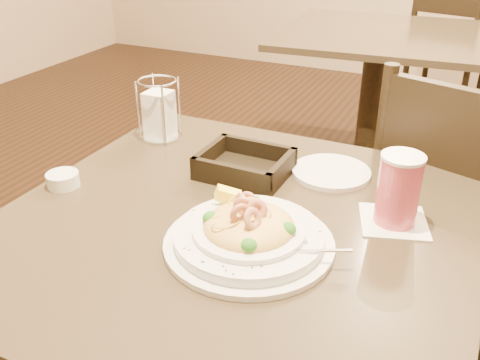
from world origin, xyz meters
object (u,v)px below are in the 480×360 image
at_px(napkin_caddy, 159,113).
at_px(bread_basket, 245,166).
at_px(dining_chair_near, 456,227).
at_px(side_plate, 331,172).
at_px(background_table, 374,78).
at_px(main_table, 236,310).
at_px(butter_ramekin, 63,180).
at_px(drink_glass, 398,190).
at_px(pasta_bowl, 249,233).
at_px(dining_chair_far, 447,44).

bearing_deg(napkin_caddy, bread_basket, -18.80).
relative_size(dining_chair_near, side_plate, 5.25).
bearing_deg(background_table, main_table, -86.57).
height_order(main_table, butter_ramekin, butter_ramekin).
distance_m(dining_chair_near, bread_basket, 0.63).
bearing_deg(main_table, background_table, 93.43).
bearing_deg(drink_glass, dining_chair_near, 74.50).
xyz_separation_m(pasta_bowl, drink_glass, (0.22, 0.19, 0.04)).
bearing_deg(napkin_caddy, pasta_bowl, -40.51).
xyz_separation_m(pasta_bowl, napkin_caddy, (-0.41, 0.35, 0.04)).
distance_m(background_table, dining_chair_far, 0.89).
relative_size(dining_chair_far, pasta_bowl, 2.75).
relative_size(dining_chair_near, bread_basket, 4.79).
relative_size(background_table, dining_chair_far, 1.04).
bearing_deg(side_plate, butter_ramekin, -149.44).
relative_size(dining_chair_far, side_plate, 5.25).
bearing_deg(butter_ramekin, drink_glass, 13.04).
bearing_deg(main_table, side_plate, 67.80).
distance_m(napkin_caddy, side_plate, 0.47).
height_order(pasta_bowl, bread_basket, pasta_bowl).
bearing_deg(napkin_caddy, side_plate, -1.80).
height_order(dining_chair_near, pasta_bowl, dining_chair_near).
relative_size(side_plate, butter_ramekin, 2.54).
bearing_deg(napkin_caddy, dining_chair_near, 18.71).
distance_m(drink_glass, butter_ramekin, 0.70).
distance_m(main_table, napkin_caddy, 0.54).
xyz_separation_m(drink_glass, butter_ramekin, (-0.68, -0.16, -0.06)).
xyz_separation_m(dining_chair_near, drink_glass, (-0.11, -0.41, 0.29)).
distance_m(pasta_bowl, butter_ramekin, 0.46).
relative_size(main_table, napkin_caddy, 5.71).
relative_size(dining_chair_near, pasta_bowl, 2.75).
xyz_separation_m(dining_chair_far, bread_basket, (-0.21, -2.46, 0.24)).
distance_m(drink_glass, napkin_caddy, 0.65).
relative_size(background_table, napkin_caddy, 6.13).
xyz_separation_m(dining_chair_far, butter_ramekin, (-0.54, -2.68, 0.24)).
relative_size(main_table, background_table, 0.93).
bearing_deg(background_table, dining_chair_near, -68.32).
xyz_separation_m(main_table, side_plate, (0.11, 0.27, 0.23)).
distance_m(main_table, side_plate, 0.37).
height_order(main_table, drink_glass, drink_glass).
bearing_deg(dining_chair_near, side_plate, 60.81).
height_order(dining_chair_far, napkin_caddy, dining_chair_far).
xyz_separation_m(main_table, butter_ramekin, (-0.40, -0.03, 0.24)).
bearing_deg(dining_chair_near, bread_basket, 54.66).
relative_size(bread_basket, butter_ramekin, 2.79).
distance_m(bread_basket, butter_ramekin, 0.40).
distance_m(dining_chair_near, napkin_caddy, 0.84).
xyz_separation_m(background_table, butter_ramekin, (-0.29, -1.83, 0.24)).
distance_m(bread_basket, napkin_caddy, 0.31).
height_order(dining_chair_near, dining_chair_far, same).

